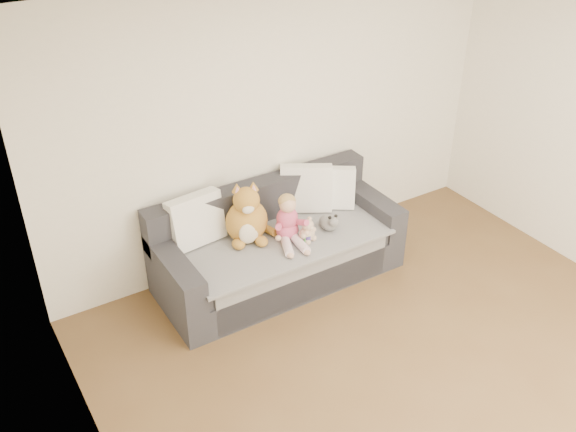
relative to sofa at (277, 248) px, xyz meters
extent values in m
plane|color=brown|center=(0.28, -2.06, -0.31)|extent=(5.00, 5.00, 0.00)
plane|color=white|center=(0.28, -2.06, 2.29)|extent=(5.00, 5.00, 0.00)
plane|color=white|center=(0.28, 0.44, 0.99)|extent=(4.50, 0.00, 4.50)
plane|color=white|center=(-1.97, -2.06, 0.99)|extent=(0.00, 5.00, 5.00)
cube|color=#242428|center=(0.00, -0.04, -0.16)|extent=(2.20, 0.90, 0.30)
cube|color=#242428|center=(0.00, -0.07, 0.07)|extent=(1.90, 0.80, 0.15)
cube|color=#242428|center=(0.00, 0.31, 0.34)|extent=(2.20, 0.20, 0.40)
cube|color=#242428|center=(-1.00, -0.04, 0.14)|extent=(0.20, 0.90, 0.30)
cube|color=#242428|center=(1.00, -0.04, 0.14)|extent=(0.20, 0.90, 0.30)
cube|color=gray|center=(0.00, -0.09, 0.15)|extent=(1.85, 0.88, 0.02)
cube|color=gray|center=(0.00, -0.48, -0.08)|extent=(1.70, 0.02, 0.41)
cube|color=white|center=(-0.66, 0.25, 0.38)|extent=(0.51, 0.27, 0.46)
cube|color=white|center=(0.45, 0.22, 0.38)|extent=(0.52, 0.43, 0.45)
cube|color=white|center=(0.69, 0.14, 0.36)|extent=(0.46, 0.40, 0.41)
ellipsoid|color=#CB4778|center=(0.04, -0.12, 0.24)|extent=(0.21, 0.17, 0.17)
ellipsoid|color=#CB4778|center=(0.04, -0.11, 0.36)|extent=(0.20, 0.17, 0.21)
ellipsoid|color=#DBAA8C|center=(0.04, -0.12, 0.51)|extent=(0.15, 0.15, 0.15)
ellipsoid|color=tan|center=(0.04, -0.10, 0.53)|extent=(0.15, 0.15, 0.12)
cylinder|color=#CB4778|center=(-0.07, -0.15, 0.34)|extent=(0.15, 0.20, 0.13)
cylinder|color=#CB4778|center=(0.12, -0.20, 0.34)|extent=(0.07, 0.20, 0.13)
ellipsoid|color=#DBAA8C|center=(-0.11, -0.22, 0.27)|extent=(0.05, 0.05, 0.05)
ellipsoid|color=#DBAA8C|center=(0.13, -0.28, 0.27)|extent=(0.05, 0.05, 0.05)
cylinder|color=#E5B2C6|center=(-0.06, -0.27, 0.20)|extent=(0.17, 0.27, 0.09)
cylinder|color=#E5B2C6|center=(0.06, -0.30, 0.20)|extent=(0.10, 0.26, 0.09)
ellipsoid|color=#DBAA8C|center=(-0.10, -0.39, 0.19)|extent=(0.06, 0.08, 0.04)
ellipsoid|color=#DBAA8C|center=(0.04, -0.43, 0.19)|extent=(0.06, 0.08, 0.04)
ellipsoid|color=#A87025|center=(-0.26, 0.07, 0.33)|extent=(0.38, 0.32, 0.40)
ellipsoid|color=beige|center=(-0.30, -0.05, 0.30)|extent=(0.20, 0.09, 0.22)
ellipsoid|color=#A87025|center=(-0.27, 0.04, 0.56)|extent=(0.23, 0.23, 0.23)
ellipsoid|color=beige|center=(-0.30, -0.05, 0.53)|extent=(0.11, 0.07, 0.08)
cone|color=#A87025|center=(-0.32, 0.10, 0.67)|extent=(0.11, 0.11, 0.08)
cone|color=pink|center=(-0.33, 0.09, 0.67)|extent=(0.07, 0.07, 0.05)
cone|color=#A87025|center=(-0.19, 0.06, 0.67)|extent=(0.11, 0.11, 0.08)
cone|color=pink|center=(-0.20, 0.04, 0.67)|extent=(0.07, 0.07, 0.05)
ellipsoid|color=#A87025|center=(-0.40, -0.04, 0.21)|extent=(0.11, 0.13, 0.09)
ellipsoid|color=#A87025|center=(-0.22, -0.10, 0.21)|extent=(0.11, 0.13, 0.09)
cylinder|color=#A87025|center=(-0.08, 0.06, 0.20)|extent=(0.12, 0.26, 0.09)
ellipsoid|color=#D1AE91|center=(0.16, -0.24, 0.23)|extent=(0.14, 0.12, 0.14)
ellipsoid|color=#D1AE91|center=(0.16, -0.25, 0.33)|extent=(0.10, 0.10, 0.10)
ellipsoid|color=#D1AE91|center=(0.13, -0.25, 0.37)|extent=(0.04, 0.04, 0.04)
ellipsoid|color=#D1AE91|center=(0.20, -0.23, 0.37)|extent=(0.04, 0.04, 0.04)
ellipsoid|color=beige|center=(0.18, -0.29, 0.32)|extent=(0.04, 0.04, 0.04)
ellipsoid|color=#D1AE91|center=(0.10, -0.28, 0.25)|extent=(0.05, 0.05, 0.05)
ellipsoid|color=#D1AE91|center=(0.23, -0.24, 0.25)|extent=(0.05, 0.05, 0.05)
ellipsoid|color=#D1AE91|center=(0.14, -0.29, 0.19)|extent=(0.06, 0.06, 0.06)
ellipsoid|color=#D1AE91|center=(0.21, -0.27, 0.19)|extent=(0.06, 0.06, 0.06)
ellipsoid|color=white|center=(0.43, -0.18, 0.23)|extent=(0.15, 0.19, 0.14)
ellipsoid|color=white|center=(0.42, -0.28, 0.29)|extent=(0.09, 0.09, 0.09)
ellipsoid|color=black|center=(0.39, -0.26, 0.33)|extent=(0.03, 0.03, 0.03)
ellipsoid|color=black|center=(0.45, -0.26, 0.33)|extent=(0.03, 0.03, 0.03)
cylinder|color=#4B3590|center=(0.15, -0.28, 0.20)|extent=(0.07, 0.07, 0.07)
cone|color=green|center=(0.15, -0.28, 0.25)|extent=(0.07, 0.07, 0.03)
cylinder|color=green|center=(0.11, -0.29, 0.21)|extent=(0.02, 0.02, 0.05)
cylinder|color=green|center=(0.18, -0.27, 0.21)|extent=(0.02, 0.02, 0.05)
camera|label=1|loc=(-2.42, -4.12, 3.29)|focal=40.00mm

